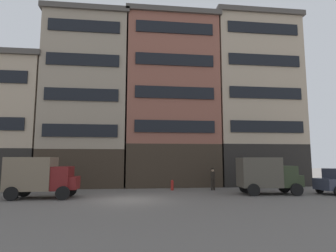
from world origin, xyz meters
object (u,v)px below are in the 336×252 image
delivery_truck_near (41,176)px  fire_hydrant_curbside (172,185)px  pedestrian_officer (213,178)px  delivery_truck_far (267,174)px

delivery_truck_near → fire_hydrant_curbside: (9.07, 3.76, -1.00)m
delivery_truck_near → fire_hydrant_curbside: 9.87m
pedestrian_officer → fire_hydrant_curbside: pedestrian_officer is taller
pedestrian_officer → fire_hydrant_curbside: bearing=173.0°
delivery_truck_far → fire_hydrant_curbside: delivery_truck_far is taller
delivery_truck_far → pedestrian_officer: bearing=135.4°
delivery_truck_near → fire_hydrant_curbside: delivery_truck_near is taller
delivery_truck_near → fire_hydrant_curbside: size_ratio=5.27×
delivery_truck_far → pedestrian_officer: delivery_truck_far is taller
delivery_truck_far → fire_hydrant_curbside: bearing=151.5°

